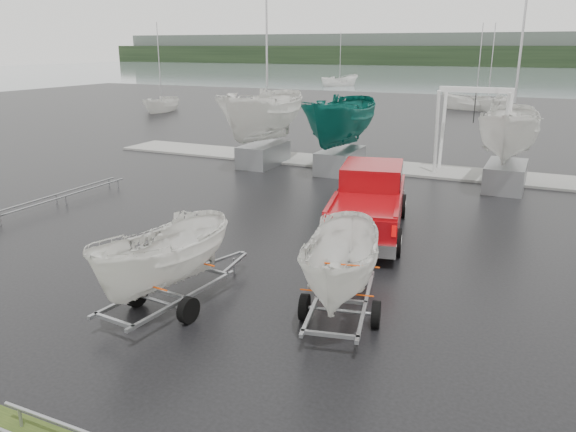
{
  "coord_description": "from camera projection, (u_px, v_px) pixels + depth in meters",
  "views": [
    {
      "loc": [
        8.0,
        -14.42,
        5.93
      ],
      "look_at": [
        1.41,
        -0.31,
        1.2
      ],
      "focal_mm": 35.0,
      "sensor_mm": 36.0,
      "label": 1
    }
  ],
  "objects": [
    {
      "name": "ground_plane",
      "position": [
        251.0,
        245.0,
        17.46
      ],
      "size": [
        120.0,
        120.0,
        0.0
      ],
      "primitive_type": "plane",
      "color": "black",
      "rests_on": "ground"
    },
    {
      "name": "lake",
      "position": [
        509.0,
        79.0,
        104.16
      ],
      "size": [
        300.0,
        300.0,
        0.0
      ],
      "primitive_type": "plane",
      "color": "slate",
      "rests_on": "ground"
    },
    {
      "name": "dock",
      "position": [
        373.0,
        166.0,
        28.72
      ],
      "size": [
        30.0,
        3.0,
        0.12
      ],
      "primitive_type": "cube",
      "color": "gray",
      "rests_on": "ground"
    },
    {
      "name": "treeline",
      "position": [
        530.0,
        56.0,
        163.98
      ],
      "size": [
        300.0,
        8.0,
        6.0
      ],
      "primitive_type": "cube",
      "color": "black",
      "rests_on": "ground"
    },
    {
      "name": "far_hill",
      "position": [
        532.0,
        49.0,
        170.33
      ],
      "size": [
        300.0,
        6.0,
        10.0
      ],
      "primitive_type": "cube",
      "color": "#4C5651",
      "rests_on": "ground"
    },
    {
      "name": "pickup_truck",
      "position": [
        369.0,
        198.0,
        18.61
      ],
      "size": [
        3.38,
        6.59,
        2.09
      ],
      "rotation": [
        0.0,
        0.0,
        0.21
      ],
      "color": "maroon",
      "rests_on": "ground"
    },
    {
      "name": "trailer_hitched",
      "position": [
        344.0,
        209.0,
        11.97
      ],
      "size": [
        1.93,
        3.77,
        4.77
      ],
      "rotation": [
        0.0,
        0.0,
        0.21
      ],
      "color": "gray",
      "rests_on": "ground"
    },
    {
      "name": "trailer_parked",
      "position": [
        161.0,
        206.0,
        12.37
      ],
      "size": [
        1.83,
        3.7,
        4.68
      ],
      "rotation": [
        0.0,
        0.0,
        -0.1
      ],
      "color": "gray",
      "rests_on": "ground"
    },
    {
      "name": "boat_hoist",
      "position": [
        474.0,
        119.0,
        26.05
      ],
      "size": [
        3.3,
        2.18,
        4.12
      ],
      "color": "silver",
      "rests_on": "ground"
    },
    {
      "name": "keelboat_0",
      "position": [
        263.0,
        79.0,
        27.87
      ],
      "size": [
        2.74,
        3.2,
        10.92
      ],
      "color": "gray",
      "rests_on": "ground"
    },
    {
      "name": "keelboat_1",
      "position": [
        342.0,
        87.0,
        26.46
      ],
      "size": [
        2.55,
        3.2,
        7.88
      ],
      "color": "gray",
      "rests_on": "ground"
    },
    {
      "name": "keelboat_2",
      "position": [
        514.0,
        98.0,
        23.24
      ],
      "size": [
        2.44,
        3.2,
        10.61
      ],
      "color": "gray",
      "rests_on": "ground"
    },
    {
      "name": "mast_rack_0",
      "position": [
        61.0,
        195.0,
        21.87
      ],
      "size": [
        0.56,
        6.5,
        0.06
      ],
      "rotation": [
        0.0,
        0.0,
        1.57
      ],
      "color": "gray",
      "rests_on": "ground"
    },
    {
      "name": "moored_boat_0",
      "position": [
        162.0,
        111.0,
        52.91
      ],
      "size": [
        2.55,
        2.6,
        10.88
      ],
      "rotation": [
        0.0,
        0.0,
        0.19
      ],
      "color": "silver",
      "rests_on": "ground"
    },
    {
      "name": "moored_boat_1",
      "position": [
        475.0,
        110.0,
        54.18
      ],
      "size": [
        2.64,
        2.58,
        11.29
      ],
      "rotation": [
        0.0,
        0.0,
        4.67
      ],
      "color": "silver",
      "rests_on": "ground"
    },
    {
      "name": "moored_boat_2",
      "position": [
        487.0,
        110.0,
        54.05
      ],
      "size": [
        2.57,
        2.61,
        10.75
      ],
      "rotation": [
        0.0,
        0.0,
        0.28
      ],
      "color": "silver",
      "rests_on": "ground"
    },
    {
      "name": "moored_boat_4",
      "position": [
        340.0,
        86.0,
        86.69
      ],
      "size": [
        3.58,
        3.59,
        11.4
      ],
      "rotation": [
        0.0,
        0.0,
        2.56
      ],
      "color": "silver",
      "rests_on": "ground"
    }
  ]
}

